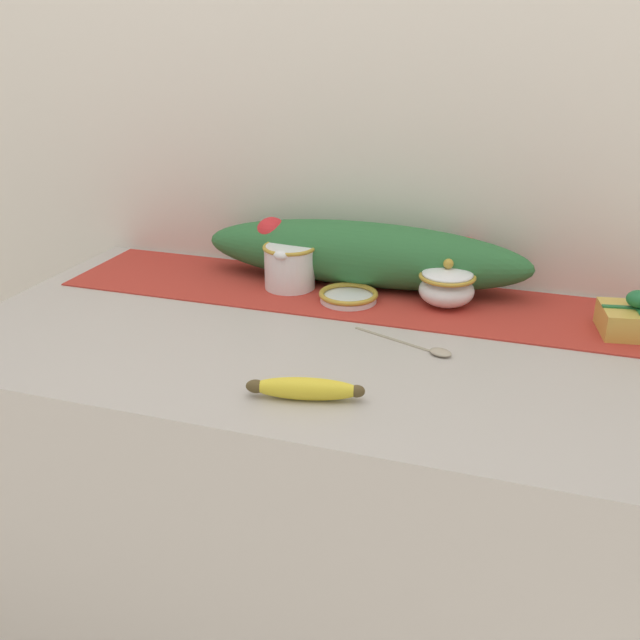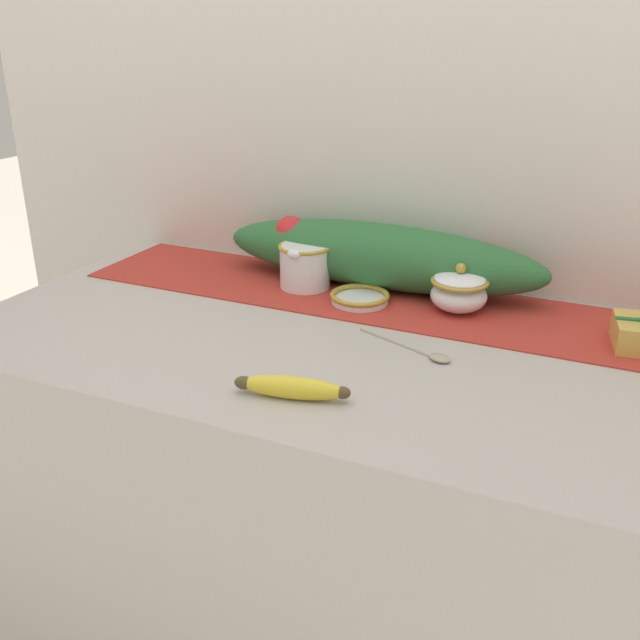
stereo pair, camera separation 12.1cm
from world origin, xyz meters
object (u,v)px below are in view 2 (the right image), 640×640
Objects in this scene: spoon at (432,355)px; sugar_bowl at (459,291)px; cream_pitcher at (305,264)px; small_dish at (361,298)px; banana at (292,388)px.

sugar_bowl is at bearing 114.75° from spoon.
cream_pitcher is 0.15m from small_dish.
cream_pitcher is 0.48m from banana.
sugar_bowl is at bearing 72.40° from banana.
cream_pitcher reaches higher than spoon.
sugar_bowl reaches higher than banana.
cream_pitcher is 1.16× the size of sugar_bowl.
banana is at bearing -66.81° from cream_pitcher.
cream_pitcher is at bearing 168.47° from spoon.
spoon is at bearing -86.53° from sugar_bowl.
cream_pitcher is at bearing 164.63° from small_dish.
small_dish is (-0.18, -0.04, -0.03)m from sugar_bowl.
sugar_bowl is 0.19m from small_dish.
sugar_bowl reaches higher than cream_pitcher.
banana is at bearing -107.60° from sugar_bowl.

